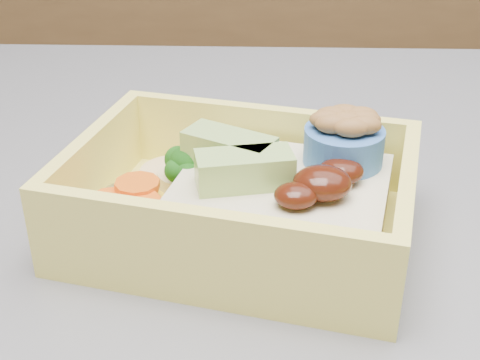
{
  "coord_description": "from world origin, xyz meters",
  "views": [
    {
      "loc": [
        -0.07,
        -0.42,
        1.16
      ],
      "look_at": [
        -0.09,
        -0.07,
        0.96
      ],
      "focal_mm": 50.0,
      "sensor_mm": 36.0,
      "label": 1
    }
  ],
  "objects": [
    {
      "name": "bento_box",
      "position": [
        -0.08,
        -0.06,
        0.95
      ],
      "size": [
        0.24,
        0.19,
        0.08
      ],
      "rotation": [
        0.0,
        0.0,
        -0.23
      ],
      "color": "#F8EA66",
      "rests_on": "island"
    }
  ]
}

